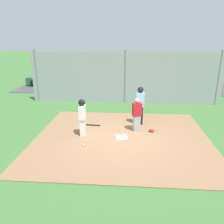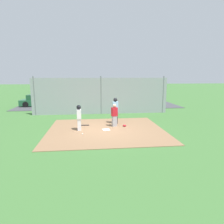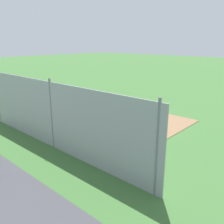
% 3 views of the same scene
% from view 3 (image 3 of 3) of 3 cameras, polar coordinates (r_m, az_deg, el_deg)
% --- Properties ---
extents(ground_plane, '(140.00, 140.00, 0.00)m').
position_cam_3_polar(ground_plane, '(15.64, 2.93, -2.10)').
color(ground_plane, '#3D6B33').
extents(dirt_infield, '(7.20, 6.40, 0.03)m').
position_cam_3_polar(dirt_infield, '(15.64, 2.93, -2.05)').
color(dirt_infield, '#896647').
rests_on(dirt_infield, ground_plane).
extents(home_plate, '(0.49, 0.49, 0.02)m').
position_cam_3_polar(home_plate, '(15.63, 2.93, -1.96)').
color(home_plate, white).
rests_on(home_plate, dirt_infield).
extents(catcher, '(0.44, 0.37, 1.51)m').
position_cam_3_polar(catcher, '(15.22, -0.71, 0.57)').
color(catcher, '#9E9EA3').
rests_on(catcher, dirt_infield).
extents(umpire, '(0.39, 0.28, 1.83)m').
position_cam_3_polar(umpire, '(14.71, -3.38, 0.78)').
color(umpire, black).
rests_on(umpire, dirt_infield).
extents(runner, '(0.29, 0.40, 1.59)m').
position_cam_3_polar(runner, '(14.34, 7.89, -0.07)').
color(runner, silver).
rests_on(runner, dirt_infield).
extents(baseball_bat, '(0.78, 0.13, 0.06)m').
position_cam_3_polar(baseball_bat, '(13.87, 4.44, -4.33)').
color(baseball_bat, black).
rests_on(baseball_bat, dirt_infield).
extents(catcher_mask, '(0.24, 0.20, 0.12)m').
position_cam_3_polar(catcher_mask, '(15.94, -2.21, -1.39)').
color(catcher_mask, '#B21923').
rests_on(catcher_mask, dirt_infield).
extents(baseball, '(0.07, 0.07, 0.07)m').
position_cam_3_polar(baseball, '(15.50, 9.14, -2.21)').
color(baseball, white).
rests_on(baseball, dirt_infield).
extents(backstop_fence, '(12.00, 0.10, 3.35)m').
position_cam_3_polar(backstop_fence, '(11.65, -13.97, -0.81)').
color(backstop_fence, '#93999E').
rests_on(backstop_fence, ground_plane).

